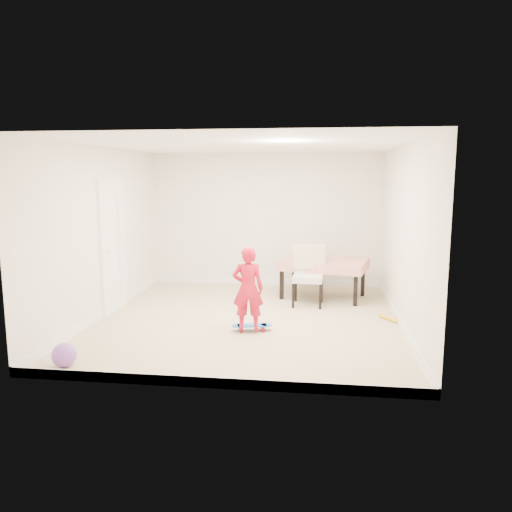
# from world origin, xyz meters

# --- Properties ---
(ground) EXTENTS (5.00, 5.00, 0.00)m
(ground) POSITION_xyz_m (0.00, 0.00, 0.00)
(ground) COLOR tan
(ground) RESTS_ON ground
(ceiling) EXTENTS (4.50, 5.00, 0.04)m
(ceiling) POSITION_xyz_m (0.00, 0.00, 2.58)
(ceiling) COLOR white
(ceiling) RESTS_ON wall_back
(wall_back) EXTENTS (4.50, 0.04, 2.60)m
(wall_back) POSITION_xyz_m (0.00, 2.48, 1.30)
(wall_back) COLOR silver
(wall_back) RESTS_ON ground
(wall_front) EXTENTS (4.50, 0.04, 2.60)m
(wall_front) POSITION_xyz_m (0.00, -2.48, 1.30)
(wall_front) COLOR silver
(wall_front) RESTS_ON ground
(wall_left) EXTENTS (0.04, 5.00, 2.60)m
(wall_left) POSITION_xyz_m (-2.23, 0.00, 1.30)
(wall_left) COLOR silver
(wall_left) RESTS_ON ground
(wall_right) EXTENTS (0.04, 5.00, 2.60)m
(wall_right) POSITION_xyz_m (2.23, 0.00, 1.30)
(wall_right) COLOR silver
(wall_right) RESTS_ON ground
(door) EXTENTS (0.11, 0.94, 2.11)m
(door) POSITION_xyz_m (-2.22, 0.30, 1.02)
(door) COLOR white
(door) RESTS_ON ground
(baseboard_back) EXTENTS (4.50, 0.02, 0.12)m
(baseboard_back) POSITION_xyz_m (0.00, 2.49, 0.06)
(baseboard_back) COLOR white
(baseboard_back) RESTS_ON ground
(baseboard_front) EXTENTS (4.50, 0.02, 0.12)m
(baseboard_front) POSITION_xyz_m (0.00, -2.49, 0.06)
(baseboard_front) COLOR white
(baseboard_front) RESTS_ON ground
(baseboard_left) EXTENTS (0.02, 5.00, 0.12)m
(baseboard_left) POSITION_xyz_m (-2.24, 0.00, 0.06)
(baseboard_left) COLOR white
(baseboard_left) RESTS_ON ground
(baseboard_right) EXTENTS (0.02, 5.00, 0.12)m
(baseboard_right) POSITION_xyz_m (2.24, 0.00, 0.06)
(baseboard_right) COLOR white
(baseboard_right) RESTS_ON ground
(dining_table) EXTENTS (1.66, 1.27, 0.69)m
(dining_table) POSITION_xyz_m (1.14, 1.55, 0.35)
(dining_table) COLOR #B42309
(dining_table) RESTS_ON ground
(dining_chair) EXTENTS (0.58, 0.65, 1.00)m
(dining_chair) POSITION_xyz_m (0.88, 0.98, 0.50)
(dining_chair) COLOR silver
(dining_chair) RESTS_ON ground
(skateboard) EXTENTS (0.59, 0.32, 0.08)m
(skateboard) POSITION_xyz_m (0.13, -0.53, 0.04)
(skateboard) COLOR blue
(skateboard) RESTS_ON ground
(child) EXTENTS (0.45, 0.31, 1.18)m
(child) POSITION_xyz_m (0.09, -0.62, 0.59)
(child) COLOR red
(child) RESTS_ON ground
(balloon) EXTENTS (0.28, 0.28, 0.28)m
(balloon) POSITION_xyz_m (-1.82, -2.13, 0.14)
(balloon) COLOR purple
(balloon) RESTS_ON ground
(foam_toy) EXTENTS (0.28, 0.36, 0.06)m
(foam_toy) POSITION_xyz_m (2.13, 0.21, 0.03)
(foam_toy) COLOR gold
(foam_toy) RESTS_ON ground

